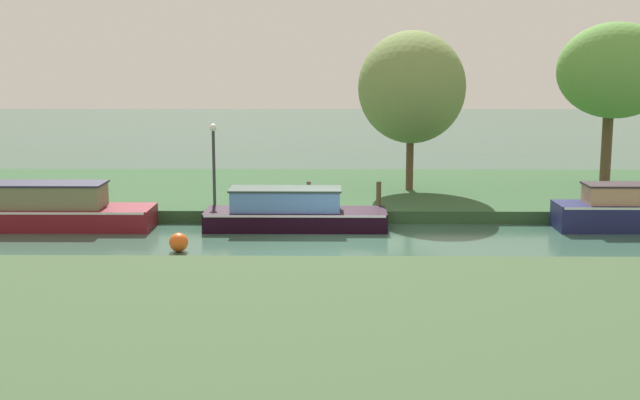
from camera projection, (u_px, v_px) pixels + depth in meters
The scene contains 11 objects.
ground_plane at pixel (339, 237), 24.68m from camera, with size 120.00×120.00×0.00m, color #335646.
riverbank_far at pixel (337, 192), 31.54m from camera, with size 72.00×10.00×0.40m, color #2F522F.
riverbank_near at pixel (344, 329), 15.78m from camera, with size 72.00×10.00×0.40m, color #3A5232.
maroon_barge at pixel (20, 207), 25.87m from camera, with size 7.87×1.73×2.10m.
black_narrowboat at pixel (292, 212), 25.79m from camera, with size 5.56×1.63×1.27m.
willow_tree_left at pixel (412, 87), 30.03m from camera, with size 3.83×4.61×5.75m.
willow_tree_centre at pixel (616, 71), 31.01m from camera, with size 4.36×3.21×6.09m.
lamp_post at pixel (214, 154), 27.32m from camera, with size 0.24×0.24×2.68m.
mooring_post_near at pixel (309, 195), 26.91m from camera, with size 0.14×0.14×0.90m, color #4D372F.
mooring_post_far at pixel (379, 196), 26.88m from camera, with size 0.16×0.16×0.89m, color #4A3E26.
channel_buoy at pixel (179, 242), 22.82m from camera, with size 0.52×0.52×0.52m, color #E55919.
Camera 1 is at (-0.26, -24.14, 5.27)m, focal length 47.22 mm.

